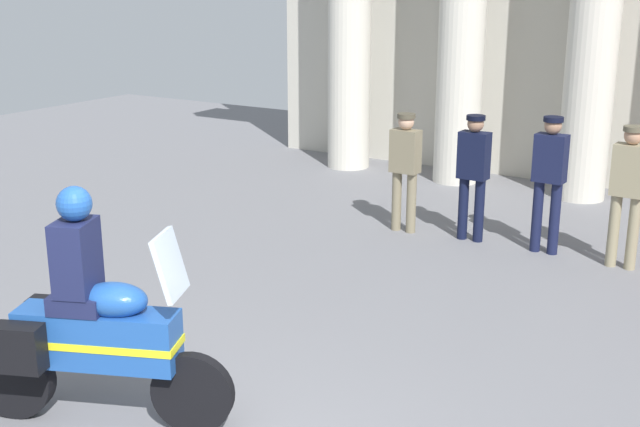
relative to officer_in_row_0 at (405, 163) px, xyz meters
name	(u,v)px	position (x,y,z in m)	size (l,w,h in m)	color
officer_in_row_0	(405,163)	(0.00, 0.00, 0.00)	(0.39, 0.24, 1.61)	#7A7056
officer_in_row_1	(473,168)	(0.92, 0.11, 0.02)	(0.39, 0.24, 1.65)	black
officer_in_row_2	(549,174)	(1.90, 0.12, 0.07)	(0.39, 0.24, 1.72)	#141938
officer_in_row_3	(628,186)	(2.84, 0.06, 0.06)	(0.39, 0.24, 1.70)	gray
motorcycle_with_rider	(88,328)	(0.19, -5.76, -0.15)	(1.98, 1.03, 1.90)	black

